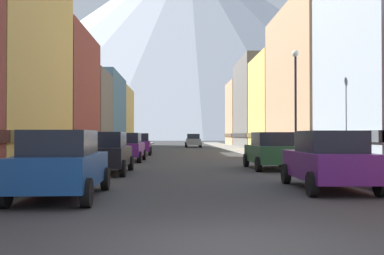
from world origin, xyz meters
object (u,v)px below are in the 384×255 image
at_px(car_right_0, 328,160).
at_px(pedestrian_0, 86,147).
at_px(car_driving_0, 193,140).
at_px(car_left_0, 61,164).
at_px(car_left_1, 105,153).
at_px(car_left_3, 139,144).
at_px(car_left_2, 127,147).
at_px(pedestrian_1, 49,151).
at_px(potted_plant_1, 53,156).
at_px(car_right_1, 271,151).
at_px(streetlamp_right, 296,89).

height_order(car_right_0, pedestrian_0, pedestrian_0).
xyz_separation_m(car_driving_0, pedestrian_0, (-7.85, -32.16, 0.00)).
relative_size(car_left_0, car_left_1, 1.01).
xyz_separation_m(car_left_3, car_driving_0, (5.40, 22.34, 0.00)).
height_order(car_left_2, car_right_0, same).
height_order(car_left_3, pedestrian_0, pedestrian_0).
xyz_separation_m(car_left_3, pedestrian_1, (-2.45, -18.14, 0.05)).
xyz_separation_m(potted_plant_1, pedestrian_0, (0.75, 4.82, 0.32)).
bearing_deg(car_left_2, car_right_1, -41.61).
distance_m(car_left_1, streetlamp_right, 10.27).
distance_m(car_left_0, potted_plant_1, 11.82).
xyz_separation_m(car_left_1, car_right_1, (7.60, 2.23, 0.00)).
height_order(car_left_0, pedestrian_1, pedestrian_1).
xyz_separation_m(car_left_0, car_right_1, (7.60, 9.84, 0.00)).
relative_size(car_left_0, streetlamp_right, 0.76).
xyz_separation_m(car_left_1, car_right_0, (7.60, -6.03, 0.00)).
relative_size(car_left_1, pedestrian_0, 2.69).
bearing_deg(pedestrian_1, potted_plant_1, 102.10).
relative_size(car_right_1, car_driving_0, 1.00).
relative_size(car_left_1, car_right_1, 1.00).
relative_size(pedestrian_1, streetlamp_right, 0.29).
bearing_deg(car_right_1, pedestrian_0, 147.68).
relative_size(car_left_2, potted_plant_1, 5.29).
bearing_deg(pedestrian_0, pedestrian_1, -90.00).
xyz_separation_m(car_left_0, car_left_2, (-0.00, 16.59, 0.00)).
bearing_deg(car_left_2, car_left_0, -89.99).
bearing_deg(car_right_1, pedestrian_1, -168.94).
distance_m(car_left_0, streetlamp_right, 14.73).
bearing_deg(car_right_0, car_left_0, -168.21).
relative_size(car_left_2, car_right_0, 0.99).
bearing_deg(potted_plant_1, car_right_0, -42.20).
height_order(car_left_2, streetlamp_right, streetlamp_right).
bearing_deg(car_left_3, car_left_0, -90.00).
bearing_deg(pedestrian_0, streetlamp_right, -23.66).
distance_m(car_right_1, potted_plant_1, 10.91).
height_order(car_left_0, car_right_0, same).
height_order(car_left_2, pedestrian_0, pedestrian_0).
relative_size(car_left_0, potted_plant_1, 5.30).
height_order(car_right_0, streetlamp_right, streetlamp_right).
bearing_deg(car_driving_0, pedestrian_0, -103.72).
height_order(car_left_3, pedestrian_1, pedestrian_1).
bearing_deg(car_right_0, car_left_1, 141.57).
bearing_deg(car_left_2, potted_plant_1, -121.53).
bearing_deg(car_left_0, car_left_2, 90.01).
bearing_deg(car_right_1, streetlamp_right, 39.49).
relative_size(car_right_1, potted_plant_1, 5.28).
distance_m(car_left_2, car_right_0, 16.82).
relative_size(car_right_1, pedestrian_0, 2.70).
bearing_deg(car_left_0, streetlamp_right, 50.55).
distance_m(car_right_0, car_driving_0, 46.83).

